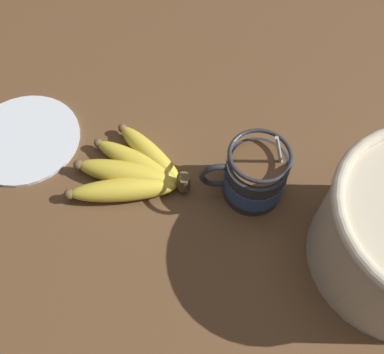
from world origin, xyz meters
TOP-DOWN VIEW (x-y plane):
  - table at (0.00, 0.00)cm, footprint 139.26×139.26cm
  - coffee_mug at (-6.30, -2.20)cm, footprint 13.40×9.13cm
  - banana_bunch at (11.78, -5.42)cm, footprint 18.96×14.98cm
  - small_plate at (30.14, -13.60)cm, footprint 18.29×18.29cm

SIDE VIEW (x-z plane):
  - table at x=0.00cm, z-range 0.00..2.72cm
  - small_plate at x=30.14cm, z-range 2.72..3.32cm
  - banana_bunch at x=11.78cm, z-range 2.42..6.57cm
  - coffee_mug at x=-6.30cm, z-range -0.05..13.83cm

